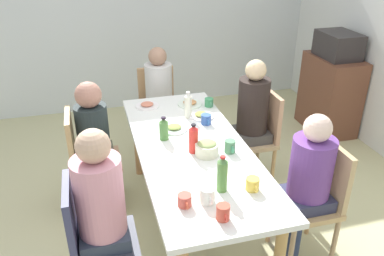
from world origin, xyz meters
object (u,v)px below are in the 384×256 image
object	(u,v)px
person_3	(95,136)
bowl_0	(207,148)
chair_3	(86,156)
bottle_0	(222,174)
cup_2	(206,119)
bottle_3	(188,105)
bottle_2	(164,129)
cup_0	(230,146)
dining_table	(192,156)
chair_1	(316,196)
person_2	(102,204)
plate_1	(190,103)
side_cabinet	(330,94)
plate_3	(202,116)
person_1	(308,177)
plate_0	(174,128)
cup_3	(208,195)
person_4	(159,93)
plate_2	(147,105)
microwave	(338,45)
person_0	(251,114)
cup_5	(185,201)
cup_1	(223,213)
chair_4	(158,105)
cup_6	(209,102)
chair_0	(259,133)
cup_4	(253,184)
bottle_1	(193,139)
chair_2	(91,236)

from	to	relation	value
person_3	bowl_0	size ratio (longest dim) A/B	6.84
chair_3	bottle_0	size ratio (longest dim) A/B	3.67
bowl_0	cup_2	world-z (taller)	bowl_0
bottle_3	bottle_2	bearing A→B (deg)	-39.89
cup_0	bottle_0	size ratio (longest dim) A/B	0.47
dining_table	cup_0	xyz separation A→B (m)	(0.16, 0.24, 0.14)
bowl_0	chair_1	bearing A→B (deg)	63.79
person_2	plate_1	distance (m)	1.51
bottle_2	side_cabinet	xyz separation A→B (m)	(-1.13, 2.22, -0.40)
plate_3	person_1	bearing A→B (deg)	26.44
plate_0	cup_3	world-z (taller)	cup_3
person_4	plate_2	size ratio (longest dim) A/B	5.61
plate_1	cup_2	world-z (taller)	cup_2
side_cabinet	person_3	bearing A→B (deg)	-73.88
chair_1	microwave	world-z (taller)	microwave
chair_1	plate_3	distance (m)	1.15
person_2	cup_3	world-z (taller)	person_2
plate_1	cup_0	bearing A→B (deg)	3.71
person_1	chair_1	bearing A→B (deg)	90.00
person_0	person_4	world-z (taller)	person_0
cup_2	bottle_2	world-z (taller)	bottle_2
chair_1	side_cabinet	xyz separation A→B (m)	(-1.79, 1.26, -0.06)
person_3	cup_2	xyz separation A→B (m)	(0.17, 0.90, 0.11)
plate_2	plate_3	world-z (taller)	same
cup_5	bottle_2	distance (m)	0.83
chair_3	person_4	bearing A→B (deg)	135.20
plate_1	bowl_0	size ratio (longest dim) A/B	1.32
person_4	plate_1	distance (m)	0.58
cup_1	dining_table	bearing A→B (deg)	176.53
chair_4	plate_0	size ratio (longest dim) A/B	4.37
chair_1	cup_3	size ratio (longest dim) A/B	7.16
plate_3	cup_6	size ratio (longest dim) A/B	1.85
person_3	bowl_0	distance (m)	1.00
bottle_2	bottle_0	bearing A→B (deg)	15.76
chair_0	plate_3	bearing A→B (deg)	-86.24
person_1	cup_0	bearing A→B (deg)	-127.12
cup_2	bottle_3	size ratio (longest dim) A/B	0.51
cup_1	cup_4	world-z (taller)	cup_1
person_0	cup_3	distance (m)	1.41
chair_1	person_3	size ratio (longest dim) A/B	0.78
bowl_0	bottle_2	world-z (taller)	bottle_2
chair_1	plate_1	xyz separation A→B (m)	(-1.24, -0.60, 0.26)
chair_3	person_3	size ratio (longest dim) A/B	0.78
person_1	bowl_0	world-z (taller)	person_1
plate_1	cup_1	xyz separation A→B (m)	(1.58, -0.23, 0.03)
person_2	cup_0	size ratio (longest dim) A/B	10.86
cup_4	plate_3	bearing A→B (deg)	-179.71
chair_4	bottle_1	distance (m)	1.50
chair_2	chair_3	xyz separation A→B (m)	(-1.00, 0.00, 0.00)
plate_2	microwave	distance (m)	2.31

